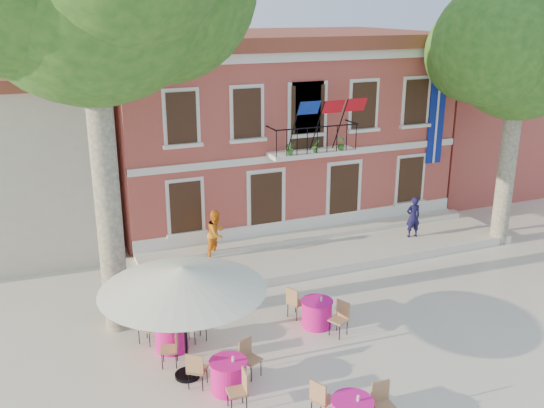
{
  "coord_description": "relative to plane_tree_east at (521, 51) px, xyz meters",
  "views": [
    {
      "loc": [
        -7.34,
        -13.5,
        8.53
      ],
      "look_at": [
        -0.39,
        3.5,
        2.49
      ],
      "focal_mm": 40.0,
      "sensor_mm": 36.0,
      "label": 1
    }
  ],
  "objects": [
    {
      "name": "ground",
      "position": [
        -8.62,
        -2.97,
        -7.02
      ],
      "size": [
        90.0,
        90.0,
        0.0
      ],
      "primitive_type": "plane",
      "color": "beige",
      "rests_on": "ground"
    },
    {
      "name": "main_building",
      "position": [
        -6.62,
        7.02,
        -3.24
      ],
      "size": [
        13.5,
        9.59,
        7.5
      ],
      "color": "#A84B3C",
      "rests_on": "ground"
    },
    {
      "name": "neighbor_east",
      "position": [
        5.38,
        8.03,
        -3.81
      ],
      "size": [
        9.4,
        9.4,
        6.4
      ],
      "color": "#A84B3C",
      "rests_on": "ground"
    },
    {
      "name": "terrace",
      "position": [
        -6.62,
        1.43,
        -6.87
      ],
      "size": [
        14.0,
        3.4,
        0.3
      ],
      "primitive_type": "cube",
      "color": "silver",
      "rests_on": "ground"
    },
    {
      "name": "plane_tree_east",
      "position": [
        0.0,
        0.0,
        0.0
      ],
      "size": [
        4.85,
        4.85,
        9.53
      ],
      "color": "#A59E84",
      "rests_on": "ground"
    },
    {
      "name": "patio_umbrella",
      "position": [
        -13.08,
        -4.05,
        -4.44
      ],
      "size": [
        3.87,
        3.87,
        2.88
      ],
      "color": "black",
      "rests_on": "ground"
    },
    {
      "name": "pedestrian_navy",
      "position": [
        -3.12,
        1.1,
        -5.95
      ],
      "size": [
        0.6,
        0.44,
        1.55
      ],
      "primitive_type": "imported",
      "rotation": [
        0.0,
        0.0,
        3.02
      ],
      "color": "#131036",
      "rests_on": "terrace"
    },
    {
      "name": "pedestrian_orange",
      "position": [
        -10.43,
        2.06,
        -5.89
      ],
      "size": [
        1.03,
        1.01,
        1.67
      ],
      "primitive_type": "imported",
      "rotation": [
        0.0,
        0.0,
        0.72
      ],
      "color": "orange",
      "rests_on": "terrace"
    },
    {
      "name": "cafe_table_0",
      "position": [
        -12.33,
        -4.94,
        -6.59
      ],
      "size": [
        1.87,
        1.68,
        0.95
      ],
      "color": "#EF168C",
      "rests_on": "ground"
    },
    {
      "name": "cafe_table_3",
      "position": [
        -13.14,
        -2.7,
        -6.59
      ],
      "size": [
        1.79,
        1.83,
        0.95
      ],
      "color": "#EF168C",
      "rests_on": "ground"
    },
    {
      "name": "cafe_table_4",
      "position": [
        -9.12,
        -3.03,
        -6.6
      ],
      "size": [
        1.19,
        1.92,
        0.95
      ],
      "color": "#EF168C",
      "rests_on": "ground"
    }
  ]
}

